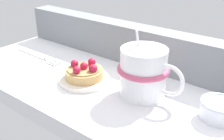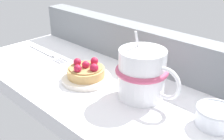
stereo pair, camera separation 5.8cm
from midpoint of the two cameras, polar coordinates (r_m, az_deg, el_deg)
name	(u,v)px [view 1 (the left image)]	position (r cm, az deg, el deg)	size (l,w,h in cm)	color
ground_plane	(101,88)	(64.04, -5.02, -3.84)	(75.43, 33.30, 3.98)	white
window_rail_back	(134,44)	(70.91, 2.38, 5.40)	(73.92, 5.61, 9.93)	gray
dessert_plate	(84,80)	(62.84, -8.46, -2.07)	(11.45, 11.45, 1.06)	silver
raspberry_tart	(84,72)	(61.95, -8.54, -0.47)	(8.63, 8.63, 3.87)	tan
coffee_mug	(144,72)	(54.86, 3.76, -0.53)	(14.41, 10.74, 13.76)	white
dessert_fork	(38,56)	(78.99, -17.41, 2.73)	(17.62, 2.53, 0.60)	#B7B7BC
sugar_bowl	(219,109)	(51.78, 18.65, -7.93)	(7.01, 7.01, 3.52)	silver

